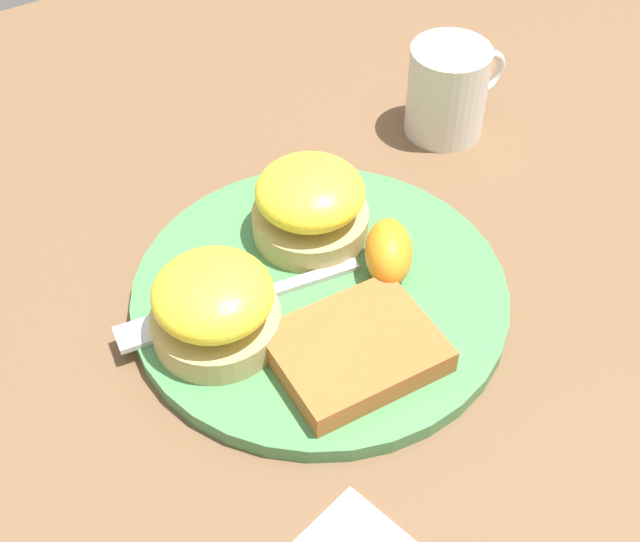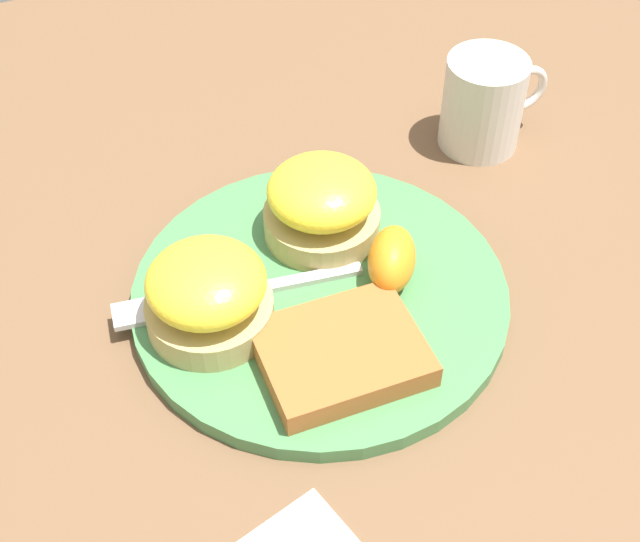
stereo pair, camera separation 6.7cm
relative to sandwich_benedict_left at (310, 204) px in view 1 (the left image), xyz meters
name	(u,v)px [view 1 (the left image)]	position (x,y,z in m)	size (l,w,h in m)	color
ground_plane	(320,301)	(-0.03, -0.06, -0.05)	(1.10, 1.10, 0.00)	brown
plate	(320,295)	(-0.03, -0.06, -0.04)	(0.29, 0.29, 0.01)	#47844C
sandwich_benedict_left	(310,204)	(0.00, 0.00, 0.00)	(0.09, 0.09, 0.06)	tan
sandwich_benedict_right	(212,302)	(-0.11, -0.05, 0.00)	(0.09, 0.09, 0.06)	tan
hashbrown_patty	(355,350)	(-0.04, -0.13, -0.02)	(0.11, 0.09, 0.02)	#A95E2C
orange_wedge	(389,252)	(0.03, -0.07, -0.01)	(0.06, 0.04, 0.04)	orange
fork	(224,306)	(-0.10, -0.04, -0.03)	(0.19, 0.04, 0.00)	silver
cup	(448,90)	(0.19, 0.07, 0.00)	(0.10, 0.07, 0.09)	silver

